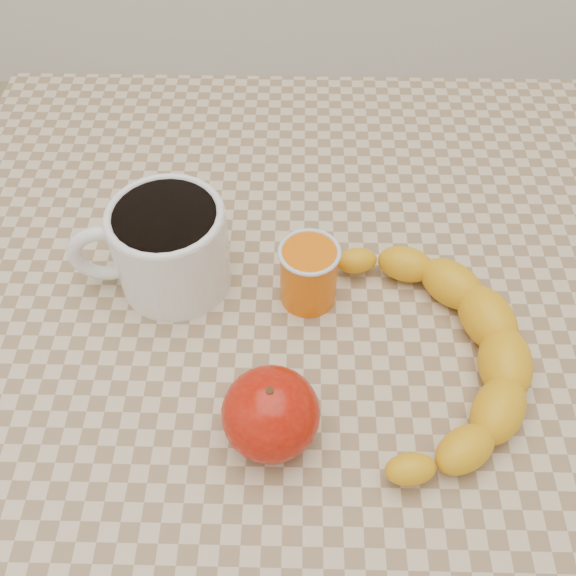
{
  "coord_description": "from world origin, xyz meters",
  "views": [
    {
      "loc": [
        0.01,
        -0.4,
        1.27
      ],
      "look_at": [
        0.0,
        0.0,
        0.77
      ],
      "focal_mm": 40.0,
      "sensor_mm": 36.0,
      "label": 1
    }
  ],
  "objects_px": {
    "table": "(288,346)",
    "coffee_mug": "(167,245)",
    "apple": "(271,414)",
    "banana": "(432,351)",
    "orange_juice_glass": "(309,273)"
  },
  "relations": [
    {
      "from": "table",
      "to": "coffee_mug",
      "type": "height_order",
      "value": "coffee_mug"
    },
    {
      "from": "coffee_mug",
      "to": "table",
      "type": "bearing_deg",
      "value": -12.24
    },
    {
      "from": "banana",
      "to": "orange_juice_glass",
      "type": "bearing_deg",
      "value": 146.28
    },
    {
      "from": "coffee_mug",
      "to": "apple",
      "type": "relative_size",
      "value": 1.56
    },
    {
      "from": "orange_juice_glass",
      "to": "banana",
      "type": "distance_m",
      "value": 0.14
    },
    {
      "from": "apple",
      "to": "banana",
      "type": "relative_size",
      "value": 0.35
    },
    {
      "from": "coffee_mug",
      "to": "orange_juice_glass",
      "type": "relative_size",
      "value": 2.35
    },
    {
      "from": "table",
      "to": "coffee_mug",
      "type": "relative_size",
      "value": 4.8
    },
    {
      "from": "coffee_mug",
      "to": "apple",
      "type": "distance_m",
      "value": 0.21
    },
    {
      "from": "table",
      "to": "orange_juice_glass",
      "type": "bearing_deg",
      "value": 15.16
    },
    {
      "from": "coffee_mug",
      "to": "apple",
      "type": "xyz_separation_m",
      "value": [
        0.11,
        -0.18,
        -0.01
      ]
    },
    {
      "from": "apple",
      "to": "orange_juice_glass",
      "type": "bearing_deg",
      "value": 78.44
    },
    {
      "from": "table",
      "to": "coffee_mug",
      "type": "xyz_separation_m",
      "value": [
        -0.12,
        0.03,
        0.14
      ]
    },
    {
      "from": "orange_juice_glass",
      "to": "apple",
      "type": "distance_m",
      "value": 0.16
    },
    {
      "from": "apple",
      "to": "coffee_mug",
      "type": "bearing_deg",
      "value": 121.91
    }
  ]
}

